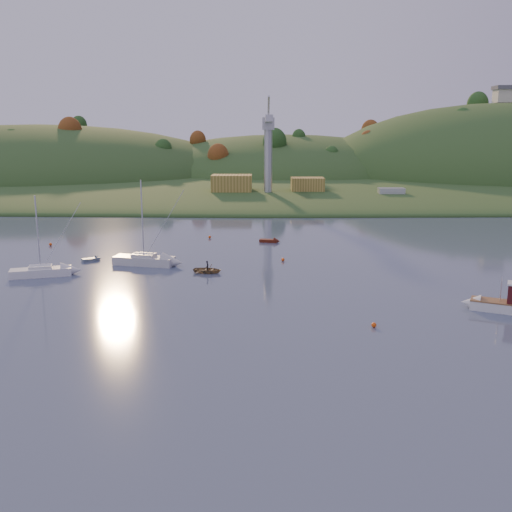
{
  "coord_description": "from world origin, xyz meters",
  "views": [
    {
      "loc": [
        0.06,
        -35.03,
        18.36
      ],
      "look_at": [
        -0.53,
        33.91,
        3.51
      ],
      "focal_mm": 40.0,
      "sensor_mm": 36.0,
      "label": 1
    }
  ],
  "objects_px": {
    "sailboat_far": "(144,259)",
    "grey_dinghy": "(94,259)",
    "red_tender": "(272,241)",
    "sailboat_near": "(41,271)",
    "canoe": "(208,270)",
    "fishing_boat": "(495,302)"
  },
  "relations": [
    {
      "from": "sailboat_near",
      "to": "canoe",
      "type": "xyz_separation_m",
      "value": [
        21.72,
        2.04,
        -0.3
      ]
    },
    {
      "from": "sailboat_near",
      "to": "canoe",
      "type": "height_order",
      "value": "sailboat_near"
    },
    {
      "from": "canoe",
      "to": "red_tender",
      "type": "bearing_deg",
      "value": -11.74
    },
    {
      "from": "canoe",
      "to": "grey_dinghy",
      "type": "bearing_deg",
      "value": 77.81
    },
    {
      "from": "sailboat_far",
      "to": "grey_dinghy",
      "type": "xyz_separation_m",
      "value": [
        -7.94,
        2.71,
        -0.56
      ]
    },
    {
      "from": "sailboat_far",
      "to": "red_tender",
      "type": "relative_size",
      "value": 3.25
    },
    {
      "from": "sailboat_near",
      "to": "sailboat_far",
      "type": "distance_m",
      "value": 13.96
    },
    {
      "from": "sailboat_far",
      "to": "canoe",
      "type": "distance_m",
      "value": 10.6
    },
    {
      "from": "red_tender",
      "to": "grey_dinghy",
      "type": "relative_size",
      "value": 1.27
    },
    {
      "from": "fishing_boat",
      "to": "canoe",
      "type": "xyz_separation_m",
      "value": [
        -31.96,
        16.45,
        -0.55
      ]
    },
    {
      "from": "fishing_boat",
      "to": "canoe",
      "type": "bearing_deg",
      "value": -2.53
    },
    {
      "from": "canoe",
      "to": "grey_dinghy",
      "type": "xyz_separation_m",
      "value": [
        -17.44,
        7.41,
        -0.18
      ]
    },
    {
      "from": "sailboat_far",
      "to": "grey_dinghy",
      "type": "distance_m",
      "value": 8.41
    },
    {
      "from": "grey_dinghy",
      "to": "red_tender",
      "type": "bearing_deg",
      "value": -5.7
    },
    {
      "from": "canoe",
      "to": "sailboat_near",
      "type": "bearing_deg",
      "value": 106.18
    },
    {
      "from": "fishing_boat",
      "to": "grey_dinghy",
      "type": "distance_m",
      "value": 54.86
    },
    {
      "from": "canoe",
      "to": "red_tender",
      "type": "xyz_separation_m",
      "value": [
        9.16,
        22.04,
        -0.14
      ]
    },
    {
      "from": "red_tender",
      "to": "sailboat_far",
      "type": "bearing_deg",
      "value": -126.31
    },
    {
      "from": "red_tender",
      "to": "grey_dinghy",
      "type": "xyz_separation_m",
      "value": [
        -26.6,
        -14.63,
        -0.03
      ]
    },
    {
      "from": "fishing_boat",
      "to": "sailboat_far",
      "type": "bearing_deg",
      "value": -2.32
    },
    {
      "from": "sailboat_near",
      "to": "red_tender",
      "type": "relative_size",
      "value": 2.86
    },
    {
      "from": "red_tender",
      "to": "grey_dinghy",
      "type": "bearing_deg",
      "value": -140.41
    }
  ]
}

